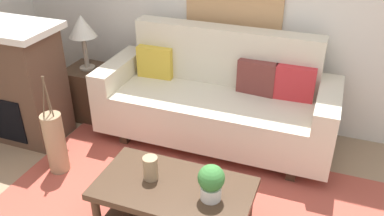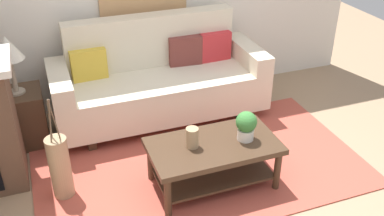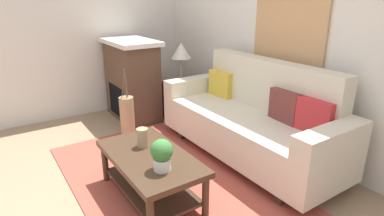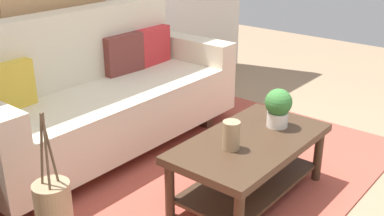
% 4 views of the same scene
% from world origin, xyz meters
% --- Properties ---
extents(area_rug, '(3.00, 1.71, 0.01)m').
position_xyz_m(area_rug, '(0.00, 0.50, 0.01)').
color(area_rug, '#B24C3D').
rests_on(area_rug, ground_plane).
extents(couch, '(2.23, 0.84, 1.08)m').
position_xyz_m(couch, '(-0.09, 1.53, 0.43)').
color(couch, beige).
rests_on(couch, ground_plane).
extents(throw_pillow_mustard, '(0.37, 0.14, 0.32)m').
position_xyz_m(throw_pillow_mustard, '(-0.78, 1.65, 0.68)').
color(throw_pillow_mustard, gold).
rests_on(throw_pillow_mustard, couch).
extents(throw_pillow_maroon, '(0.37, 0.15, 0.32)m').
position_xyz_m(throw_pillow_maroon, '(0.26, 1.65, 0.68)').
color(throw_pillow_maroon, brown).
rests_on(throw_pillow_maroon, couch).
extents(throw_pillow_crimson, '(0.37, 0.14, 0.32)m').
position_xyz_m(throw_pillow_crimson, '(0.61, 1.65, 0.68)').
color(throw_pillow_crimson, red).
rests_on(throw_pillow_crimson, couch).
extents(coffee_table, '(1.10, 0.60, 0.43)m').
position_xyz_m(coffee_table, '(0.01, 0.23, 0.31)').
color(coffee_table, '#422D1E').
rests_on(coffee_table, ground_plane).
extents(tabletop_vase, '(0.11, 0.11, 0.18)m').
position_xyz_m(tabletop_vase, '(-0.17, 0.26, 0.52)').
color(tabletop_vase, tan).
rests_on(tabletop_vase, coffee_table).
extents(potted_plant_tabletop, '(0.18, 0.18, 0.26)m').
position_xyz_m(potted_plant_tabletop, '(0.29, 0.20, 0.57)').
color(potted_plant_tabletop, white).
rests_on(potted_plant_tabletop, coffee_table).
extents(side_table, '(0.44, 0.44, 0.56)m').
position_xyz_m(side_table, '(-1.50, 1.50, 0.28)').
color(side_table, '#422D1E').
rests_on(side_table, ground_plane).
extents(table_lamp, '(0.28, 0.28, 0.57)m').
position_xyz_m(table_lamp, '(-1.50, 1.50, 0.99)').
color(table_lamp, gray).
rests_on(table_lamp, side_table).
extents(fireplace, '(1.02, 0.58, 1.16)m').
position_xyz_m(fireplace, '(-1.97, 0.94, 0.59)').
color(fireplace, brown).
rests_on(fireplace, ground_plane).
extents(floor_vase, '(0.18, 0.18, 0.57)m').
position_xyz_m(floor_vase, '(-1.24, 0.54, 0.29)').
color(floor_vase, tan).
rests_on(floor_vase, ground_plane).
extents(floor_vase_branch_a, '(0.05, 0.02, 0.36)m').
position_xyz_m(floor_vase_branch_a, '(-1.22, 0.54, 0.75)').
color(floor_vase_branch_a, brown).
rests_on(floor_vase_branch_a, floor_vase).
extents(floor_vase_branch_b, '(0.03, 0.05, 0.36)m').
position_xyz_m(floor_vase_branch_b, '(-1.25, 0.56, 0.75)').
color(floor_vase_branch_b, brown).
rests_on(floor_vase_branch_b, floor_vase).
extents(floor_vase_branch_c, '(0.05, 0.05, 0.36)m').
position_xyz_m(floor_vase_branch_c, '(-1.25, 0.52, 0.75)').
color(floor_vase_branch_c, brown).
rests_on(floor_vase_branch_c, floor_vase).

